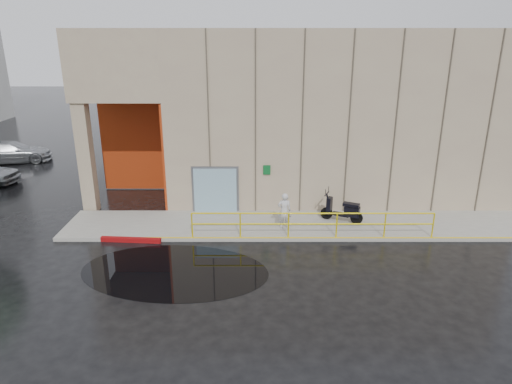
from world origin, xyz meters
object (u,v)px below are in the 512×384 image
(person, at_px, (284,211))
(car_c, at_px, (11,152))
(scooter, at_px, (343,204))
(red_curb, at_px, (131,240))

(person, bearing_deg, car_c, -33.71)
(scooter, relative_size, red_curb, 0.78)
(person, distance_m, car_c, 19.88)
(scooter, xyz_separation_m, car_c, (-19.24, 10.06, -0.28))
(person, distance_m, red_curb, 6.25)
(person, height_order, car_c, person)
(person, height_order, red_curb, person)
(scooter, xyz_separation_m, red_curb, (-8.62, -1.74, -0.87))
(scooter, distance_m, car_c, 21.71)
(red_curb, xyz_separation_m, car_c, (-10.61, 11.80, 0.59))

